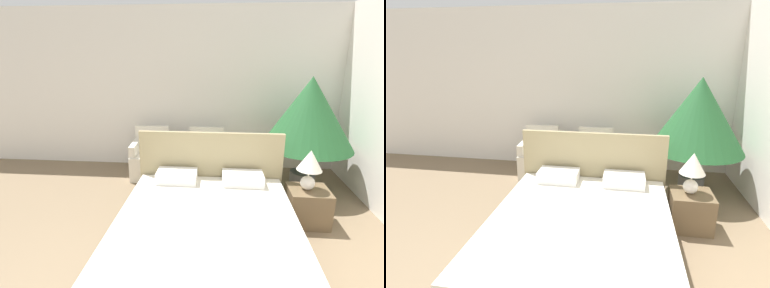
% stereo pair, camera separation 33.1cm
% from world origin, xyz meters
% --- Properties ---
extents(wall_back, '(10.00, 0.06, 2.90)m').
position_xyz_m(wall_back, '(0.00, 4.11, 1.45)').
color(wall_back, white).
rests_on(wall_back, ground_plane).
extents(bed, '(1.93, 2.25, 1.10)m').
position_xyz_m(bed, '(0.41, 1.38, 0.27)').
color(bed, '#4C4238').
rests_on(bed, ground_plane).
extents(armchair_near_window_left, '(0.64, 0.72, 0.84)m').
position_xyz_m(armchair_near_window_left, '(-0.68, 3.51, 0.28)').
color(armchair_near_window_left, silver).
rests_on(armchair_near_window_left, ground_plane).
extents(armchair_near_window_right, '(0.62, 0.70, 0.84)m').
position_xyz_m(armchair_near_window_right, '(0.31, 3.51, 0.28)').
color(armchair_near_window_right, silver).
rests_on(armchair_near_window_right, ground_plane).
extents(potted_palm, '(1.36, 1.36, 1.78)m').
position_xyz_m(potted_palm, '(1.87, 3.18, 1.22)').
color(potted_palm, '#4C4C4C').
rests_on(potted_palm, ground_plane).
extents(nightstand, '(0.50, 0.46, 0.47)m').
position_xyz_m(nightstand, '(1.66, 2.13, 0.23)').
color(nightstand, brown).
rests_on(nightstand, ground_plane).
extents(table_lamp, '(0.30, 0.30, 0.51)m').
position_xyz_m(table_lamp, '(1.63, 2.14, 0.80)').
color(table_lamp, white).
rests_on(table_lamp, nightstand).
extents(side_table, '(0.34, 0.34, 0.50)m').
position_xyz_m(side_table, '(-0.18, 3.44, 0.25)').
color(side_table, brown).
rests_on(side_table, ground_plane).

